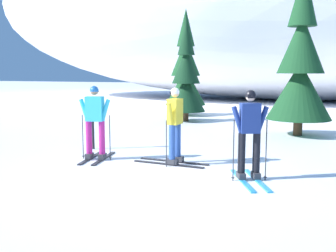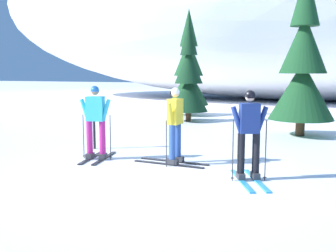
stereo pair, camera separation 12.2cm
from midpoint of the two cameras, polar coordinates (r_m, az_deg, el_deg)
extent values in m
plane|color=white|center=(8.38, -1.23, -7.40)|extent=(120.00, 120.00, 0.00)
cube|color=#2893CC|center=(8.39, 12.00, -7.45)|extent=(0.75, 1.57, 0.03)
cube|color=#2893CC|center=(8.31, 9.98, -7.54)|extent=(0.75, 1.57, 0.03)
cube|color=#38383D|center=(8.46, 11.83, -6.78)|extent=(0.24, 0.31, 0.12)
cube|color=#38383D|center=(8.38, 9.82, -6.87)|extent=(0.24, 0.31, 0.12)
cylinder|color=black|center=(8.35, 11.92, -3.69)|extent=(0.15, 0.15, 0.81)
cylinder|color=black|center=(8.28, 9.90, -3.75)|extent=(0.15, 0.15, 0.81)
cube|color=navy|center=(8.20, 11.04, 1.10)|extent=(0.45, 0.37, 0.60)
cylinder|color=navy|center=(8.28, 12.65, 0.78)|extent=(0.29, 0.20, 0.58)
cylinder|color=navy|center=(8.15, 9.40, 0.76)|extent=(0.29, 0.20, 0.58)
sphere|color=beige|center=(8.17, 11.12, 4.06)|extent=(0.19, 0.19, 0.19)
sphere|color=black|center=(8.16, 11.13, 4.27)|extent=(0.21, 0.21, 0.21)
cube|color=black|center=(8.09, 11.27, 4.09)|extent=(0.15, 0.09, 0.07)
cylinder|color=#2D2D33|center=(8.34, 13.24, -3.33)|extent=(0.02, 0.02, 1.23)
cylinder|color=#2D2D33|center=(8.46, 13.12, -7.03)|extent=(0.07, 0.07, 0.01)
cylinder|color=#2D2D33|center=(8.17, 8.78, -3.45)|extent=(0.02, 0.02, 1.23)
cylinder|color=#2D2D33|center=(8.29, 8.70, -7.22)|extent=(0.07, 0.07, 0.01)
cube|color=black|center=(10.42, -11.12, -4.42)|extent=(0.35, 1.55, 0.03)
cube|color=black|center=(10.30, -9.36, -4.51)|extent=(0.35, 1.55, 0.03)
cube|color=#38383D|center=(10.31, -11.33, -4.12)|extent=(0.18, 0.30, 0.12)
cube|color=#38383D|center=(10.20, -9.56, -4.22)|extent=(0.18, 0.30, 0.12)
cylinder|color=#B7237A|center=(10.23, -11.40, -1.56)|extent=(0.15, 0.15, 0.82)
cylinder|color=#B7237A|center=(10.11, -9.62, -1.62)|extent=(0.15, 0.15, 0.82)
cube|color=#33B7D6|center=(10.08, -10.62, 2.40)|extent=(0.46, 0.30, 0.60)
cylinder|color=#33B7D6|center=(10.18, -12.00, 2.15)|extent=(0.29, 0.14, 0.58)
cylinder|color=#33B7D6|center=(9.99, -9.20, 2.11)|extent=(0.29, 0.14, 0.58)
sphere|color=#A37556|center=(10.05, -10.68, 4.82)|extent=(0.19, 0.19, 0.19)
sphere|color=#2366B2|center=(10.05, -10.68, 4.99)|extent=(0.21, 0.21, 0.21)
cube|color=black|center=(10.12, -10.52, 4.90)|extent=(0.15, 0.06, 0.07)
cylinder|color=#2D2D33|center=(10.35, -12.23, -1.48)|extent=(0.02, 0.02, 1.11)
cylinder|color=#2D2D33|center=(10.44, -12.15, -4.17)|extent=(0.07, 0.07, 0.01)
cylinder|color=#2D2D33|center=(10.11, -8.52, -1.62)|extent=(0.02, 0.02, 1.11)
cylinder|color=#2D2D33|center=(10.20, -8.47, -4.36)|extent=(0.07, 0.07, 0.01)
cube|color=black|center=(9.54, -0.35, -5.41)|extent=(1.78, 0.27, 0.03)
cube|color=black|center=(9.83, 0.46, -5.01)|extent=(1.78, 0.27, 0.03)
cube|color=#38383D|center=(9.48, 0.20, -5.02)|extent=(0.29, 0.17, 0.12)
cube|color=#38383D|center=(9.77, 1.00, -4.63)|extent=(0.29, 0.17, 0.12)
cylinder|color=#2D519E|center=(9.39, 0.20, -2.27)|extent=(0.15, 0.15, 0.80)
cylinder|color=#2D519E|center=(9.68, 1.01, -1.96)|extent=(0.15, 0.15, 0.80)
cube|color=yellow|center=(9.44, 0.62, 2.06)|extent=(0.28, 0.43, 0.59)
cylinder|color=yellow|center=(9.21, -0.04, 1.61)|extent=(0.13, 0.28, 0.58)
cylinder|color=yellow|center=(9.68, 1.24, 1.91)|extent=(0.13, 0.28, 0.58)
sphere|color=beige|center=(9.41, 0.62, 4.62)|extent=(0.19, 0.19, 0.19)
sphere|color=white|center=(9.41, 0.62, 4.80)|extent=(0.21, 0.21, 0.21)
cube|color=black|center=(9.44, 0.17, 4.69)|extent=(0.05, 0.15, 0.07)
cylinder|color=#2D2D33|center=(9.25, -0.61, -2.51)|extent=(0.02, 0.02, 1.08)
cylinder|color=#2D2D33|center=(9.35, -0.60, -5.39)|extent=(0.07, 0.07, 0.01)
cylinder|color=#2D2D33|center=(9.88, 1.12, -1.85)|extent=(0.02, 0.02, 1.08)
cylinder|color=#2D2D33|center=(9.97, 1.11, -4.56)|extent=(0.07, 0.07, 0.01)
cylinder|color=#47301E|center=(19.99, 2.28, 2.52)|extent=(0.28, 0.28, 0.69)
cone|color=#194723|center=(19.92, 2.30, 5.55)|extent=(1.98, 1.98, 1.77)
cone|color=#194723|center=(19.91, 2.32, 9.63)|extent=(1.43, 1.43, 1.77)
cone|color=#194723|center=(20.00, 2.35, 13.70)|extent=(0.87, 0.87, 1.77)
cylinder|color=#47301E|center=(17.61, 2.32, 1.63)|extent=(0.24, 0.24, 0.59)
cone|color=#14381E|center=(17.54, 2.34, 4.54)|extent=(1.68, 1.68, 1.51)
cone|color=#14381E|center=(17.51, 2.36, 8.48)|extent=(1.21, 1.21, 1.51)
cone|color=#14381E|center=(17.57, 2.38, 12.41)|extent=(0.74, 0.74, 1.51)
cylinder|color=#47301E|center=(14.42, 17.58, 0.21)|extent=(0.30, 0.30, 0.75)
cone|color=#194723|center=(14.32, 17.77, 4.76)|extent=(2.15, 2.15, 1.92)
cone|color=#194723|center=(14.33, 18.03, 10.91)|extent=(1.55, 1.55, 1.92)
cylinder|color=black|center=(11.53, -10.83, 0.40)|extent=(0.07, 0.07, 1.47)
cylinder|color=orange|center=(11.47, -10.91, 3.43)|extent=(0.28, 0.02, 0.28)
camera|label=1|loc=(0.06, -90.38, -0.05)|focal=43.31mm
camera|label=2|loc=(0.06, 89.62, 0.05)|focal=43.31mm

